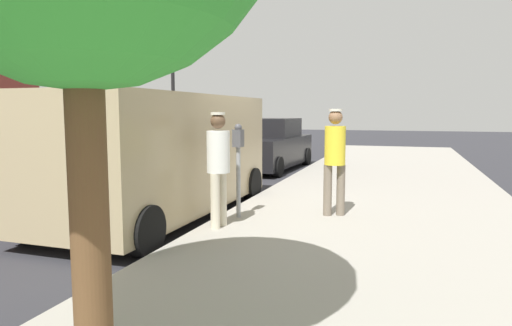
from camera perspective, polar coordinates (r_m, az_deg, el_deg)
ground_plane at (r=9.00m, az=-8.14°, el=-5.64°), size 80.00×80.00×0.00m
sidewalk_slab at (r=8.11m, az=14.83°, el=-6.59°), size 5.00×32.00×0.15m
parking_meter_near at (r=7.41m, az=-2.21°, el=1.09°), size 0.14×0.18×1.52m
pedestrian_in_white at (r=6.79m, az=-4.69°, el=0.15°), size 0.34×0.36×1.71m
pedestrian_in_yellow at (r=7.65m, az=9.74°, el=1.04°), size 0.34×0.34×1.76m
parked_van at (r=8.20m, az=-11.66°, el=1.29°), size 2.20×5.23×2.15m
parked_sedan_ahead at (r=14.93m, az=1.53°, el=2.08°), size 2.11×4.47×1.65m
traffic_light_corner at (r=21.54m, az=-12.29°, el=10.62°), size 2.48×0.42×5.20m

